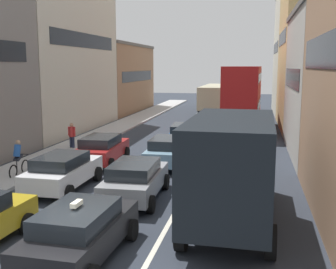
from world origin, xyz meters
The scene contains 17 objects.
sidewalk_left centered at (-6.70, 20.00, 0.07)m, with size 2.60×64.00×0.14m, color #B3B3B3.
lane_stripe_left centered at (-1.70, 20.00, 0.01)m, with size 0.16×60.00×0.01m, color silver.
lane_stripe_right centered at (1.70, 20.00, 0.01)m, with size 0.16×60.00×0.01m, color silver.
building_row_left centered at (-12.00, 20.41, 5.51)m, with size 7.20×43.90×13.05m.
building_row_right centered at (9.90, 23.61, 5.88)m, with size 7.20×43.90×13.66m.
removalist_box_truck centered at (3.70, 4.30, 1.97)m, with size 2.83×7.75×3.58m.
taxi_centre_lane_front centered at (-0.08, 0.91, 0.80)m, with size 2.19×4.36×1.66m.
sedan_centre_lane_second centered at (-0.08, 6.14, 0.80)m, with size 2.17×4.35×1.49m.
wagon_left_lane_second centered at (-3.40, 6.82, 0.80)m, with size 2.10×4.32×1.49m.
hatchback_centre_lane_third centered at (0.06, 11.80, 0.80)m, with size 2.12×4.33×1.49m.
sedan_left_lane_third centered at (-3.46, 11.55, 0.80)m, with size 2.17×4.36×1.49m.
coupe_centre_lane_fourth centered at (0.10, 16.83, 0.80)m, with size 2.30×4.41×1.49m.
sedan_right_lane_behind_truck centered at (3.54, 11.43, 0.80)m, with size 2.19×4.36×1.49m.
bus_mid_queue_primary centered at (3.44, 25.01, 2.83)m, with size 3.06×10.58×5.06m.
bus_far_queue_secondary centered at (-0.17, 39.22, 1.76)m, with size 2.95×10.54×2.90m.
cyclist_on_sidewalk centered at (-6.32, 8.29, 0.85)m, with size 0.50×1.73×1.72m.
pedestrian_near_kerb centered at (-6.56, 14.68, 0.95)m, with size 0.53×0.34×1.66m.
Camera 1 is at (4.30, -8.85, 5.09)m, focal length 44.76 mm.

